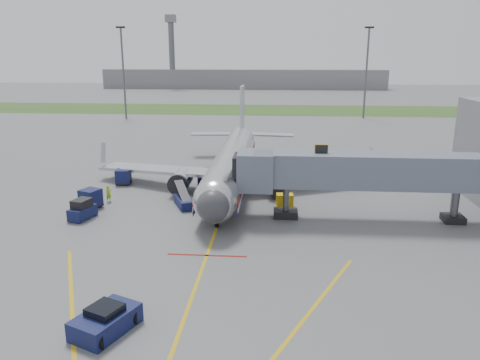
# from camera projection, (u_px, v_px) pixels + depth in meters

# --- Properties ---
(ground) EXTENTS (400.00, 400.00, 0.00)m
(ground) POSITION_uv_depth(u_px,v_px,m) (214.00, 235.00, 38.90)
(ground) COLOR #565659
(ground) RESTS_ON ground
(grass_strip) EXTENTS (300.00, 25.00, 0.01)m
(grass_strip) POSITION_uv_depth(u_px,v_px,m) (259.00, 110.00, 125.47)
(grass_strip) COLOR #2D4C1E
(grass_strip) RESTS_ON ground
(apron_markings) EXTENTS (21.52, 50.00, 0.01)m
(apron_markings) POSITION_uv_depth(u_px,v_px,m) (199.00, 276.00, 31.78)
(apron_markings) COLOR gold
(apron_markings) RESTS_ON ground
(airliner) EXTENTS (32.10, 35.67, 10.25)m
(airliner) POSITION_uv_depth(u_px,v_px,m) (232.00, 163.00, 52.88)
(airliner) COLOR silver
(airliner) RESTS_ON ground
(jet_bridge) EXTENTS (25.30, 4.00, 6.90)m
(jet_bridge) POSITION_uv_depth(u_px,v_px,m) (364.00, 172.00, 41.54)
(jet_bridge) COLOR slate
(jet_bridge) RESTS_ON ground
(light_mast_left) EXTENTS (2.00, 0.44, 20.40)m
(light_mast_left) POSITION_uv_depth(u_px,v_px,m) (123.00, 71.00, 105.74)
(light_mast_left) COLOR #595B60
(light_mast_left) RESTS_ON ground
(light_mast_right) EXTENTS (2.00, 0.44, 20.40)m
(light_mast_right) POSITION_uv_depth(u_px,v_px,m) (366.00, 71.00, 106.27)
(light_mast_right) COLOR #595B60
(light_mast_right) RESTS_ON ground
(distant_terminal) EXTENTS (120.00, 14.00, 8.00)m
(distant_terminal) POSITION_uv_depth(u_px,v_px,m) (244.00, 79.00, 202.14)
(distant_terminal) COLOR slate
(distant_terminal) RESTS_ON ground
(control_tower) EXTENTS (4.00, 4.00, 30.00)m
(control_tower) POSITION_uv_depth(u_px,v_px,m) (172.00, 47.00, 196.17)
(control_tower) COLOR #595B60
(control_tower) RESTS_ON ground
(pushback_tug) EXTENTS (3.47, 4.19, 1.50)m
(pushback_tug) POSITION_uv_depth(u_px,v_px,m) (106.00, 321.00, 25.38)
(pushback_tug) COLOR #0D113B
(pushback_tug) RESTS_ON ground
(baggage_tug) EXTENTS (2.04, 2.93, 1.86)m
(baggage_tug) POSITION_uv_depth(u_px,v_px,m) (82.00, 210.00, 42.65)
(baggage_tug) COLOR #0D113B
(baggage_tug) RESTS_ON ground
(baggage_cart_a) EXTENTS (2.01, 2.01, 1.94)m
(baggage_cart_a) POSITION_uv_depth(u_px,v_px,m) (205.00, 177.00, 53.35)
(baggage_cart_a) COLOR #0D113B
(baggage_cart_a) RESTS_ON ground
(baggage_cart_b) EXTENTS (1.75, 1.75, 1.75)m
(baggage_cart_b) POSITION_uv_depth(u_px,v_px,m) (123.00, 177.00, 53.87)
(baggage_cart_b) COLOR #0D113B
(baggage_cart_b) RESTS_ON ground
(baggage_cart_c) EXTENTS (2.28, 2.28, 1.87)m
(baggage_cart_c) POSITION_uv_depth(u_px,v_px,m) (91.00, 198.00, 45.62)
(baggage_cart_c) COLOR #0D113B
(baggage_cart_c) RESTS_ON ground
(belt_loader) EXTENTS (2.80, 4.35, 2.08)m
(belt_loader) POSITION_uv_depth(u_px,v_px,m) (184.00, 201.00, 46.22)
(belt_loader) COLOR #0D113B
(belt_loader) RESTS_ON ground
(ground_power_cart) EXTENTS (1.72, 1.21, 1.32)m
(ground_power_cart) POSITION_uv_depth(u_px,v_px,m) (285.00, 201.00, 45.97)
(ground_power_cart) COLOR gold
(ground_power_cart) RESTS_ON ground
(ramp_worker) EXTENTS (0.69, 0.74, 1.70)m
(ramp_worker) POSITION_uv_depth(u_px,v_px,m) (109.00, 194.00, 47.54)
(ramp_worker) COLOR #93CF18
(ramp_worker) RESTS_ON ground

